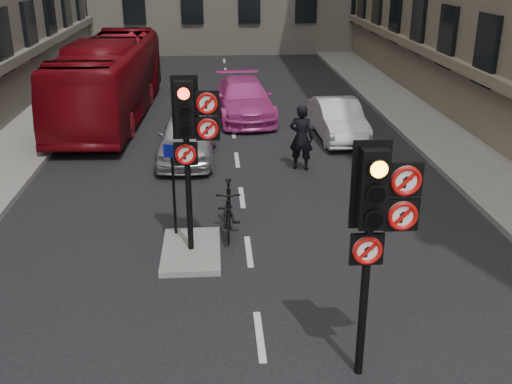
{
  "coord_description": "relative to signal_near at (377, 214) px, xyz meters",
  "views": [
    {
      "loc": [
        -0.64,
        -6.17,
        5.82
      ],
      "look_at": [
        -0.07,
        1.86,
        2.6
      ],
      "focal_mm": 42.0,
      "sensor_mm": 36.0,
      "label": 1
    }
  ],
  "objects": [
    {
      "name": "bus_red",
      "position": [
        -5.99,
        15.38,
        -1.12
      ],
      "size": [
        2.88,
        10.62,
        2.93
      ],
      "primitive_type": "imported",
      "rotation": [
        0.0,
        0.0,
        -0.04
      ],
      "color": "maroon",
      "rests_on": "ground"
    },
    {
      "name": "car_silver",
      "position": [
        -2.97,
        10.28,
        -1.88
      ],
      "size": [
        1.82,
        4.18,
        1.4
      ],
      "primitive_type": "imported",
      "rotation": [
        0.0,
        0.0,
        -0.04
      ],
      "color": "#B9BCC2",
      "rests_on": "ground"
    },
    {
      "name": "signal_near",
      "position": [
        0.0,
        0.0,
        0.0
      ],
      "size": [
        0.91,
        0.4,
        3.58
      ],
      "color": "black",
      "rests_on": "ground"
    },
    {
      "name": "motorcyclist",
      "position": [
        0.32,
        9.07,
        -1.63
      ],
      "size": [
        0.81,
        0.67,
        1.9
      ],
      "primitive_type": "imported",
      "rotation": [
        0.0,
        0.0,
        2.78
      ],
      "color": "black",
      "rests_on": "ground"
    },
    {
      "name": "signal_far",
      "position": [
        -2.6,
        4.0,
        0.12
      ],
      "size": [
        0.91,
        0.4,
        3.58
      ],
      "color": "black",
      "rests_on": "centre_island"
    },
    {
      "name": "car_pink",
      "position": [
        -1.01,
        15.01,
        -1.86
      ],
      "size": [
        2.33,
        5.08,
        1.44
      ],
      "primitive_type": "imported",
      "rotation": [
        0.0,
        0.0,
        0.07
      ],
      "color": "#D23D9C",
      "rests_on": "ground"
    },
    {
      "name": "info_sign",
      "position": [
        -3.04,
        4.74,
        -1.14
      ],
      "size": [
        0.34,
        0.16,
        2.04
      ],
      "rotation": [
        0.0,
        0.0,
        -0.33
      ],
      "color": "black",
      "rests_on": "centre_island"
    },
    {
      "name": "pavement_right",
      "position": [
        5.71,
        11.01,
        -2.5
      ],
      "size": [
        3.0,
        50.0,
        0.16
      ],
      "primitive_type": "cube",
      "color": "gray",
      "rests_on": "ground"
    },
    {
      "name": "pavement_left",
      "position": [
        -8.69,
        11.01,
        -2.5
      ],
      "size": [
        3.0,
        50.0,
        0.16
      ],
      "primitive_type": "cube",
      "color": "gray",
      "rests_on": "ground"
    },
    {
      "name": "centre_island",
      "position": [
        -2.69,
        4.01,
        -2.52
      ],
      "size": [
        1.2,
        2.0,
        0.12
      ],
      "primitive_type": "cube",
      "color": "gray",
      "rests_on": "ground"
    },
    {
      "name": "motorcycle",
      "position": [
        -1.87,
        5.01,
        -2.02
      ],
      "size": [
        0.6,
        1.89,
        1.13
      ],
      "primitive_type": "imported",
      "rotation": [
        0.0,
        0.0,
        -0.04
      ],
      "color": "black",
      "rests_on": "ground"
    },
    {
      "name": "car_white",
      "position": [
        2.0,
        12.1,
        -1.94
      ],
      "size": [
        1.49,
        3.94,
        1.29
      ],
      "primitive_type": "imported",
      "rotation": [
        0.0,
        0.0,
        0.03
      ],
      "color": "silver",
      "rests_on": "ground"
    }
  ]
}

